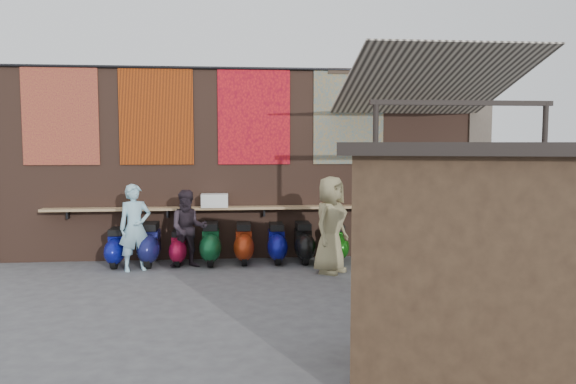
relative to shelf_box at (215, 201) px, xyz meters
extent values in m
plane|color=#474749|center=(0.53, -2.30, -1.26)|extent=(70.00, 70.00, 0.00)
cube|color=brown|center=(0.53, 0.40, 0.74)|extent=(10.00, 0.40, 4.00)
cube|color=#4C4238|center=(5.73, 0.40, 0.74)|extent=(0.50, 0.50, 4.00)
cube|color=#9E7A51|center=(0.53, 0.03, -0.16)|extent=(8.00, 0.32, 0.05)
cube|color=white|center=(0.00, 0.00, 0.00)|extent=(0.55, 0.33, 0.27)
cube|color=maroon|center=(-3.07, 0.18, 1.74)|extent=(1.50, 0.02, 2.00)
cube|color=#E24D0D|center=(-1.17, 0.18, 1.74)|extent=(1.50, 0.02, 2.00)
cube|color=red|center=(0.83, 0.18, 1.74)|extent=(1.50, 0.02, 2.00)
cube|color=#256288|center=(2.83, 0.18, 1.74)|extent=(1.50, 0.02, 2.00)
cylinder|color=black|center=(0.53, 0.17, 2.72)|extent=(9.50, 0.06, 0.06)
imported|color=#96CADA|center=(-1.49, -0.74, -0.43)|extent=(0.71, 0.60, 1.67)
imported|color=#2C222A|center=(-0.50, -0.55, -0.50)|extent=(0.81, 0.67, 1.53)
imported|color=black|center=(4.78, -1.36, -0.47)|extent=(0.93, 0.93, 1.58)
imported|color=#545358|center=(4.76, -1.82, -0.35)|extent=(1.32, 0.99, 1.82)
imported|color=#8E835A|center=(2.20, -1.28, -0.35)|extent=(1.01, 1.06, 1.83)
cube|color=black|center=(2.73, -6.10, -0.10)|extent=(2.52, 2.15, 2.33)
cube|color=black|center=(2.73, -6.10, 1.13)|extent=(2.83, 2.45, 0.12)
cube|color=gold|center=(2.96, -5.30, 0.43)|extent=(1.16, 0.37, 0.50)
cube|color=#473321|center=(2.96, -5.30, -0.41)|extent=(1.74, 0.60, 0.06)
cube|color=beige|center=(4.03, -1.40, 2.29)|extent=(3.20, 3.28, 0.97)
cube|color=#33261C|center=(4.03, 0.19, 2.69)|extent=(3.30, 0.08, 0.12)
cube|color=black|center=(4.03, -2.90, 1.82)|extent=(3.00, 0.08, 0.08)
cylinder|color=black|center=(2.63, -2.90, 0.29)|extent=(0.09, 0.09, 3.10)
cylinder|color=black|center=(5.43, -2.90, 0.29)|extent=(0.09, 0.09, 3.10)
camera|label=1|loc=(0.40, -11.59, 1.18)|focal=35.00mm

